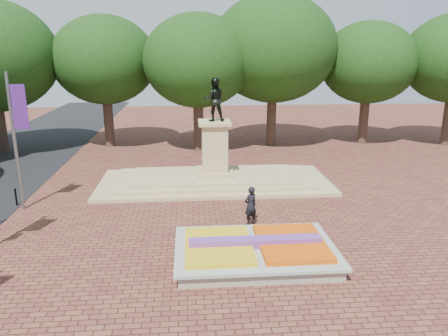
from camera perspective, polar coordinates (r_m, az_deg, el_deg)
name	(u,v)px	position (r m, az deg, el deg)	size (l,w,h in m)	color
ground	(226,239)	(19.42, 0.21, -9.22)	(90.00, 90.00, 0.00)	brown
flower_bed	(256,250)	(17.58, 4.17, -10.69)	(6.30, 4.30, 0.91)	gray
monument	(215,170)	(26.62, -1.22, -0.26)	(14.00, 6.00, 6.40)	tan
tree_row_back	(236,66)	(35.81, 1.58, 13.21)	(44.80, 8.80, 10.43)	#35241D
pedestrian	(251,206)	(20.57, 3.49, -4.94)	(0.69, 0.45, 1.89)	black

